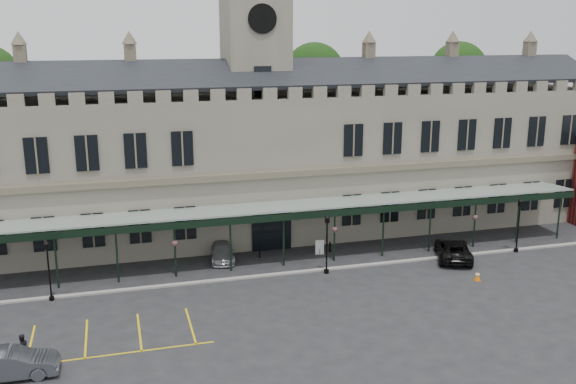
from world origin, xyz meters
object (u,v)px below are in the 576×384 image
object	(u,v)px
lamp_post_mid	(327,238)
car_taxi	(222,252)
car_left_b	(11,364)
car_van	(453,249)
person_b	(22,348)
lamp_post_left	(48,265)
traffic_cone	(477,276)
sign_board	(320,247)
station_building	(257,159)
clock_tower	(256,80)
lamp_post_right	(519,220)

from	to	relation	value
lamp_post_mid	car_taxi	bearing A→B (deg)	144.43
lamp_post_mid	car_left_b	xyz separation A→B (m)	(-20.09, -9.35, -1.90)
car_van	person_b	xyz separation A→B (m)	(-30.15, -8.05, 0.05)
lamp_post_left	car_taxi	world-z (taller)	lamp_post_left
traffic_cone	car_van	bearing A→B (deg)	82.43
sign_board	person_b	distance (m)	23.63
lamp_post_mid	car_left_b	world-z (taller)	lamp_post_mid
station_building	person_b	size ratio (longest dim) A/B	38.07
sign_board	car_van	distance (m)	10.30
traffic_cone	person_b	distance (m)	29.78
station_building	clock_tower	distance (m)	6.64
person_b	station_building	bearing A→B (deg)	-159.02
lamp_post_left	car_van	distance (m)	29.35
car_van	lamp_post_right	bearing A→B (deg)	-157.27
lamp_post_mid	traffic_cone	distance (m)	10.92
lamp_post_left	traffic_cone	distance (m)	29.13
sign_board	car_taxi	bearing A→B (deg)	-177.88
car_taxi	sign_board	bearing A→B (deg)	-0.44
car_taxi	car_van	distance (m)	17.82
sign_board	person_b	world-z (taller)	person_b
traffic_cone	car_van	distance (m)	4.50
lamp_post_right	car_left_b	xyz separation A→B (m)	(-36.15, -9.65, -1.89)
lamp_post_left	car_left_b	xyz separation A→B (m)	(-1.20, -9.62, -1.70)
clock_tower	lamp_post_left	xyz separation A→B (m)	(-16.30, -10.83, -10.64)
sign_board	traffic_cone	bearing A→B (deg)	-32.72
lamp_post_right	traffic_cone	bearing A→B (deg)	-144.35
person_b	lamp_post_right	bearing A→B (deg)	166.07
lamp_post_mid	lamp_post_right	size ratio (longest dim) A/B	1.00
station_building	car_taxi	distance (m)	9.47
car_taxi	car_van	xyz separation A→B (m)	(17.21, -4.59, 0.12)
lamp_post_right	car_left_b	size ratio (longest dim) A/B	0.96
station_building	lamp_post_mid	bearing A→B (deg)	-76.76
lamp_post_mid	clock_tower	bearing A→B (deg)	103.15
clock_tower	car_left_b	bearing A→B (deg)	-130.55
lamp_post_left	car_left_b	distance (m)	9.84
station_building	lamp_post_left	world-z (taller)	station_building
clock_tower	car_van	distance (m)	20.96
clock_tower	sign_board	size ratio (longest dim) A/B	21.14
traffic_cone	sign_board	distance (m)	12.14
sign_board	clock_tower	bearing A→B (deg)	124.35
station_building	car_taxi	bearing A→B (deg)	-124.41
car_taxi	clock_tower	bearing A→B (deg)	62.57
lamp_post_left	lamp_post_mid	bearing A→B (deg)	-0.82
car_van	person_b	bearing A→B (deg)	37.40
lamp_post_mid	person_b	distance (m)	21.30
station_building	lamp_post_right	xyz separation A→B (m)	(18.65, -10.72, -3.81)
car_van	car_left_b	bearing A→B (deg)	39.96
lamp_post_left	car_left_b	world-z (taller)	lamp_post_left
lamp_post_right	car_taxi	size ratio (longest dim) A/B	1.05
station_building	lamp_post_right	distance (m)	21.84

